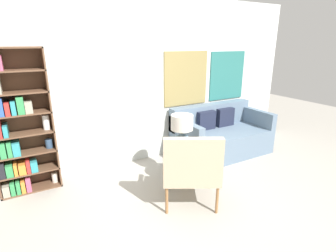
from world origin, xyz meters
TOP-DOWN VIEW (x-y plane):
  - ground_plane at (0.00, 0.00)m, footprint 14.00×14.00m
  - wall_back at (0.04, 2.03)m, footprint 6.40×0.08m
  - bookshelf at (-1.80, 1.85)m, footprint 0.76×0.30m
  - armchair at (0.01, 0.41)m, footprint 0.91×0.89m
  - couch at (1.43, 1.55)m, footprint 1.73×0.91m
  - side_table at (0.24, 0.96)m, footprint 0.48×0.48m
  - table_lamp at (0.25, 1.03)m, footprint 0.31×0.31m

SIDE VIEW (x-z plane):
  - ground_plane at x=0.00m, z-range 0.00..0.00m
  - couch at x=1.43m, z-range -0.11..0.76m
  - side_table at x=0.24m, z-range 0.20..0.73m
  - armchair at x=0.01m, z-range 0.06..1.03m
  - table_lamp at x=0.25m, z-range 0.57..1.05m
  - bookshelf at x=-1.80m, z-range -0.04..1.89m
  - wall_back at x=0.04m, z-range 0.00..2.70m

